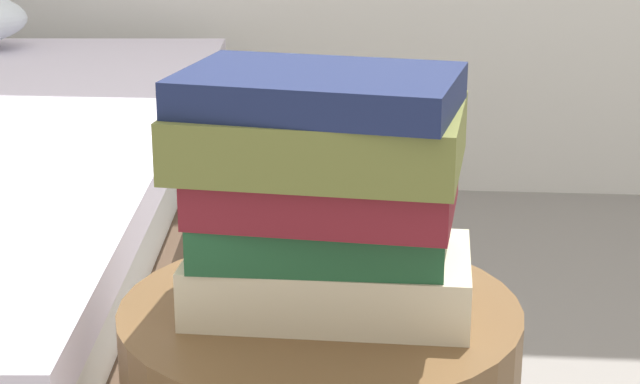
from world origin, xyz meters
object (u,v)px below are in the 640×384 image
object	(u,v)px
book_forest	(316,231)
book_olive	(325,136)
book_cream	(329,279)
book_navy	(316,90)
book_maroon	(326,190)

from	to	relation	value
book_forest	book_olive	distance (m)	0.10
book_cream	book_navy	bearing A→B (deg)	-140.50
book_olive	book_navy	bearing A→B (deg)	-116.03
book_forest	book_navy	bearing A→B (deg)	-76.53
book_maroon	book_navy	xyz separation A→B (m)	(-0.01, -0.00, 0.10)
book_cream	book_navy	size ratio (longest dim) A/B	1.08
book_cream	book_olive	world-z (taller)	book_olive
book_navy	book_cream	bearing A→B (deg)	47.88
book_maroon	book_olive	xyz separation A→B (m)	(-0.00, 0.01, 0.05)
book_cream	book_forest	xyz separation A→B (m)	(-0.01, -0.00, 0.05)
book_cream	book_maroon	bearing A→B (deg)	-107.33
book_olive	book_navy	world-z (taller)	book_navy
book_cream	book_maroon	world-z (taller)	book_maroon
book_forest	book_maroon	size ratio (longest dim) A/B	0.98
book_olive	book_forest	bearing A→B (deg)	-137.79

